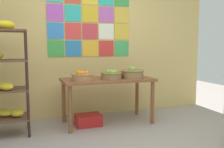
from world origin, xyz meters
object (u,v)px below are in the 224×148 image
object	(u,v)px
fruit_basket_back_left	(111,75)
produce_crate_under_table	(88,120)
display_table	(108,84)
fruit_basket_centre	(132,73)
fruit_basket_back_right	(82,76)

from	to	relation	value
fruit_basket_back_left	produce_crate_under_table	distance (m)	0.79
display_table	produce_crate_under_table	size ratio (longest dim) A/B	3.66
fruit_basket_centre	produce_crate_under_table	xyz separation A→B (m)	(-0.72, 0.06, -0.71)
display_table	fruit_basket_back_right	xyz separation A→B (m)	(-0.43, -0.10, 0.16)
display_table	fruit_basket_back_right	distance (m)	0.47
display_table	fruit_basket_back_left	size ratio (longest dim) A/B	4.25
display_table	produce_crate_under_table	world-z (taller)	display_table
fruit_basket_centre	produce_crate_under_table	bearing A→B (deg)	175.16
display_table	produce_crate_under_table	xyz separation A→B (m)	(-0.33, -0.03, -0.54)
fruit_basket_back_left	fruit_basket_centre	size ratio (longest dim) A/B	0.89
fruit_basket_centre	produce_crate_under_table	size ratio (longest dim) A/B	0.97
fruit_basket_back_right	produce_crate_under_table	xyz separation A→B (m)	(0.10, 0.07, -0.70)
fruit_basket_back_left	fruit_basket_centre	bearing A→B (deg)	4.85
display_table	fruit_basket_back_left	distance (m)	0.20
fruit_basket_back_left	fruit_basket_centre	xyz separation A→B (m)	(0.37, 0.03, 0.01)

